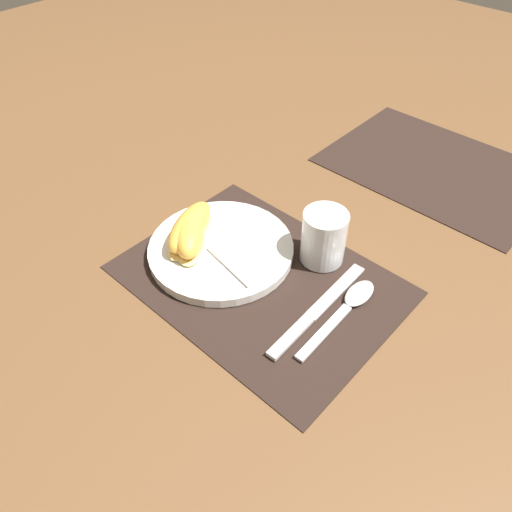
# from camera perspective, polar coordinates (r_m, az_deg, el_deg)

# --- Properties ---
(ground_plane) EXTENTS (3.00, 3.00, 0.00)m
(ground_plane) POSITION_cam_1_polar(r_m,az_deg,el_deg) (0.79, 0.47, -2.78)
(ground_plane) COLOR brown
(placemat) EXTENTS (0.42, 0.31, 0.00)m
(placemat) POSITION_cam_1_polar(r_m,az_deg,el_deg) (0.79, 0.47, -2.68)
(placemat) COLOR black
(placemat) RESTS_ON ground_plane
(placemat_far) EXTENTS (0.42, 0.31, 0.00)m
(placemat_far) POSITION_cam_1_polar(r_m,az_deg,el_deg) (1.10, 19.88, 9.55)
(placemat_far) COLOR black
(placemat_far) RESTS_ON ground_plane
(plate) EXTENTS (0.24, 0.24, 0.02)m
(plate) POSITION_cam_1_polar(r_m,az_deg,el_deg) (0.83, -4.14, 0.68)
(plate) COLOR white
(plate) RESTS_ON placemat
(juice_glass) EXTENTS (0.07, 0.07, 0.09)m
(juice_glass) POSITION_cam_1_polar(r_m,az_deg,el_deg) (0.80, 7.71, 1.87)
(juice_glass) COLOR silver
(juice_glass) RESTS_ON placemat
(knife) EXTENTS (0.03, 0.23, 0.01)m
(knife) POSITION_cam_1_polar(r_m,az_deg,el_deg) (0.75, 6.91, -6.24)
(knife) COLOR silver
(knife) RESTS_ON placemat
(spoon) EXTENTS (0.04, 0.19, 0.01)m
(spoon) POSITION_cam_1_polar(r_m,az_deg,el_deg) (0.76, 10.73, -5.32)
(spoon) COLOR silver
(spoon) RESTS_ON placemat
(fork) EXTENTS (0.18, 0.05, 0.00)m
(fork) POSITION_cam_1_polar(r_m,az_deg,el_deg) (0.81, -4.91, 0.75)
(fork) COLOR silver
(fork) RESTS_ON plate
(citrus_wedge_0) EXTENTS (0.10, 0.14, 0.05)m
(citrus_wedge_0) POSITION_cam_1_polar(r_m,az_deg,el_deg) (0.83, -7.54, 3.18)
(citrus_wedge_0) COLOR #F4DB84
(citrus_wedge_0) RESTS_ON plate
(citrus_wedge_1) EXTENTS (0.11, 0.11, 0.05)m
(citrus_wedge_1) POSITION_cam_1_polar(r_m,az_deg,el_deg) (0.82, -7.62, 2.24)
(citrus_wedge_1) COLOR #F4DB84
(citrus_wedge_1) RESTS_ON plate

